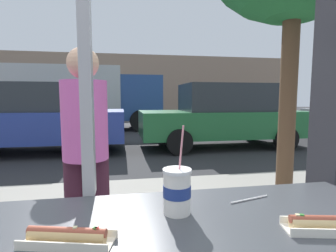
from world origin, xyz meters
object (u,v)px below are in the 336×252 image
Objects in this scene: box_truck at (81,95)px; pedestrian at (86,146)px; soda_cup_right at (177,190)px; parked_car_green at (223,116)px; hotdog_tray_far at (323,224)px; hotdog_tray_near at (67,237)px; parked_car_blue at (34,118)px.

pedestrian is (1.46, -9.99, -0.47)m from box_truck.
parked_car_green is (2.64, 6.16, -0.16)m from soda_cup_right.
pedestrian is at bearing 125.09° from hotdog_tray_far.
hotdog_tray_far is at bearing -26.16° from soda_cup_right.
parked_car_green is at bearing 66.80° from soda_cup_right.
hotdog_tray_far is (0.77, -0.06, -0.00)m from hotdog_tray_near.
parked_car_blue reaches higher than pedestrian.
soda_cup_right is at bearing 22.85° from hotdog_tray_near.
parked_car_green reaches higher than soda_cup_right.
soda_cup_right is 6.70m from parked_car_green.
box_truck is (-2.34, 11.24, 0.52)m from hotdog_tray_far.
hotdog_tray_near and hotdog_tray_far have the same top height.
soda_cup_right is at bearing -113.20° from parked_car_green.
pedestrian is (1.92, -5.12, 0.15)m from parked_car_blue.
box_truck is at bearing 84.72° from parked_car_blue.
box_truck is (0.45, 4.88, 0.62)m from parked_car_blue.
box_truck is at bearing 99.85° from soda_cup_right.
parked_car_blue reaches higher than hotdog_tray_near.
hotdog_tray_far is at bearing -109.18° from parked_car_green.
hotdog_tray_far is at bearing -78.24° from box_truck.
parked_car_blue is at bearing 111.03° from soda_cup_right.
parked_car_green is (2.99, 6.30, -0.10)m from hotdog_tray_near.
hotdog_tray_near is (-0.35, -0.15, -0.06)m from soda_cup_right.
box_truck is 10.11m from pedestrian.
parked_car_green is 5.98m from pedestrian.
parked_car_blue is at bearing 107.74° from hotdog_tray_near.
soda_cup_right reaches higher than hotdog_tray_far.
parked_car_blue is 2.69× the size of pedestrian.
soda_cup_right is 11.21m from box_truck.
box_truck is at bearing 133.04° from parked_car_green.
box_truck is at bearing 97.97° from hotdog_tray_near.
parked_car_blue is 5.00m from parked_car_green.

